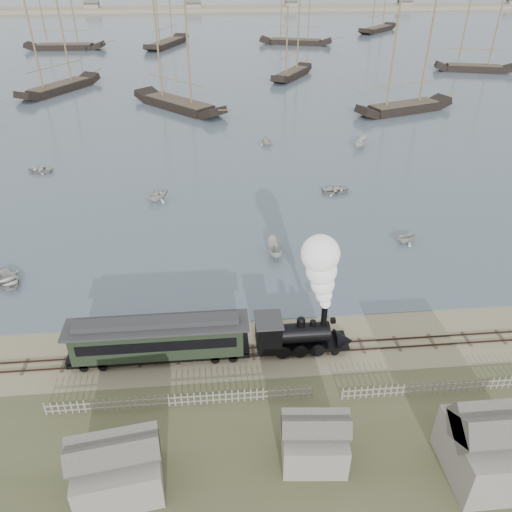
{
  "coord_description": "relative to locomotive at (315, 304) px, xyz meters",
  "views": [
    {
      "loc": [
        -3.49,
        -32.06,
        28.05
      ],
      "look_at": [
        0.06,
        7.18,
        3.5
      ],
      "focal_mm": 35.0,
      "sensor_mm": 36.0,
      "label": 1
    }
  ],
  "objects": [
    {
      "name": "schooner_2",
      "position": [
        -13.74,
        72.24,
        5.46
      ],
      "size": [
        19.92,
        21.13,
        20.0
      ],
      "primitive_type": null,
      "rotation": [
        0.0,
        0.0,
        -0.83
      ],
      "color": "black",
      "rests_on": "harbor_water"
    },
    {
      "name": "schooner_3",
      "position": [
        13.26,
        97.8,
        5.46
      ],
      "size": [
        13.03,
        17.5,
        20.0
      ],
      "primitive_type": null,
      "rotation": [
        0.0,
        0.0,
        1.02
      ],
      "color": "black",
      "rests_on": "harbor_water"
    },
    {
      "name": "ground",
      "position": [
        -3.81,
        2.0,
        -4.6
      ],
      "size": [
        600.0,
        600.0,
        0.0
      ],
      "primitive_type": "plane",
      "color": "tan",
      "rests_on": "ground"
    },
    {
      "name": "passenger_coach",
      "position": [
        -12.21,
        0.0,
        -2.44
      ],
      "size": [
        14.08,
        2.72,
        3.42
      ],
      "color": "black",
      "rests_on": "ground"
    },
    {
      "name": "rowboat_3",
      "position": [
        8.88,
        29.68,
        -4.13
      ],
      "size": [
        3.07,
        4.11,
        0.81
      ],
      "primitive_type": "imported",
      "rotation": [
        0.0,
        0.0,
        1.64
      ],
      "color": "beige",
      "rests_on": "harbor_water"
    },
    {
      "name": "schooner_7",
      "position": [
        -20.5,
        147.17,
        5.46
      ],
      "size": [
        14.5,
        25.51,
        20.0
      ],
      "primitive_type": null,
      "rotation": [
        0.0,
        0.0,
        1.2
      ],
      "color": "black",
      "rests_on": "harbor_water"
    },
    {
      "name": "harbor_water",
      "position": [
        -3.81,
        172.0,
        -4.57
      ],
      "size": [
        600.0,
        336.0,
        0.06
      ],
      "primitive_type": "cube",
      "color": "#495B69",
      "rests_on": "ground"
    },
    {
      "name": "picket_fence_west",
      "position": [
        -10.31,
        -5.0,
        -4.6
      ],
      "size": [
        19.0,
        0.1,
        1.2
      ],
      "primitive_type": null,
      "color": "gray",
      "rests_on": "ground"
    },
    {
      "name": "shed_right",
      "position": [
        9.19,
        -12.0,
        -4.6
      ],
      "size": [
        6.0,
        5.0,
        5.1
      ],
      "primitive_type": null,
      "color": "gray",
      "rests_on": "ground"
    },
    {
      "name": "shed_mid",
      "position": [
        -1.81,
        -10.0,
        -4.6
      ],
      "size": [
        4.0,
        3.5,
        3.6
      ],
      "primitive_type": null,
      "color": "gray",
      "rests_on": "ground"
    },
    {
      "name": "picket_fence_east",
      "position": [
        8.69,
        -5.5,
        -4.6
      ],
      "size": [
        15.0,
        0.1,
        1.2
      ],
      "primitive_type": null,
      "color": "gray",
      "rests_on": "ground"
    },
    {
      "name": "schooner_4",
      "position": [
        30.72,
        65.8,
        5.46
      ],
      "size": [
        21.28,
        11.58,
        20.0
      ],
      "primitive_type": null,
      "rotation": [
        0.0,
        0.0,
        0.34
      ],
      "color": "black",
      "rests_on": "harbor_water"
    },
    {
      "name": "rail_track",
      "position": [
        -3.81,
        0.0,
        -4.56
      ],
      "size": [
        120.0,
        1.8,
        0.16
      ],
      "color": "#321F1B",
      "rests_on": "ground"
    },
    {
      "name": "shed_left",
      "position": [
        -13.81,
        -11.0,
        -4.6
      ],
      "size": [
        5.0,
        4.0,
        4.1
      ],
      "primitive_type": null,
      "color": "gray",
      "rests_on": "ground"
    },
    {
      "name": "rowboat_4",
      "position": [
        13.53,
        16.05,
        -3.8
      ],
      "size": [
        3.18,
        3.42,
        1.47
      ],
      "primitive_type": "imported",
      "rotation": [
        0.0,
        0.0,
        5.04
      ],
      "color": "beige",
      "rests_on": "harbor_water"
    },
    {
      "name": "rowboat_6",
      "position": [
        -32.54,
        40.58,
        -4.14
      ],
      "size": [
        3.55,
        4.35,
        0.79
      ],
      "primitive_type": "imported",
      "rotation": [
        0.0,
        0.0,
        4.47
      ],
      "color": "beige",
      "rests_on": "harbor_water"
    },
    {
      "name": "rowboat_2",
      "position": [
        -1.28,
        14.73,
        -3.81
      ],
      "size": [
        3.81,
        1.46,
        1.47
      ],
      "primitive_type": "imported",
      "rotation": [
        0.0,
        0.0,
        3.13
      ],
      "color": "beige",
      "rests_on": "harbor_water"
    },
    {
      "name": "schooner_5",
      "position": [
        61.56,
        100.49,
        5.46
      ],
      "size": [
        19.97,
        9.72,
        20.0
      ],
      "primitive_type": null,
      "rotation": [
        0.0,
        0.0,
        -0.28
      ],
      "color": "black",
      "rests_on": "harbor_water"
    },
    {
      "name": "rowboat_0",
      "position": [
        -27.77,
        11.71,
        -4.09
      ],
      "size": [
        5.35,
        5.07,
        0.9
      ],
      "primitive_type": "imported",
      "rotation": [
        0.0,
        0.0,
        0.63
      ],
      "color": "beige",
      "rests_on": "harbor_water"
    },
    {
      "name": "far_spit",
      "position": [
        -3.81,
        252.0,
        -4.6
      ],
      "size": [
        500.0,
        20.0,
        1.8
      ],
      "primitive_type": "cube",
      "color": "tan",
      "rests_on": "ground"
    },
    {
      "name": "locomotive",
      "position": [
        0.0,
        0.0,
        0.0
      ],
      "size": [
        8.01,
        2.99,
        9.99
      ],
      "color": "black",
      "rests_on": "ground"
    },
    {
      "name": "schooner_6",
      "position": [
        -52.3,
        143.58,
        5.46
      ],
      "size": [
        24.69,
        6.48,
        20.0
      ],
      "primitive_type": null,
      "rotation": [
        0.0,
        0.0,
        -0.03
      ],
      "color": "black",
      "rests_on": "harbor_water"
    },
    {
      "name": "rowboat_7",
      "position": [
        1.57,
        49.27,
        -3.78
      ],
      "size": [
        3.8,
        3.68,
        1.53
      ],
      "primitive_type": "imported",
      "rotation": [
        0.0,
        0.0,
        0.58
      ],
      "color": "beige",
      "rests_on": "harbor_water"
    },
    {
      "name": "rowboat_5",
      "position": [
        16.79,
        46.74,
        -3.79
      ],
      "size": [
        3.89,
        3.65,
        1.5
      ],
      "primitive_type": "imported",
      "rotation": [
        0.0,
        0.0,
        2.43
      ],
      "color": "beige",
      "rests_on": "harbor_water"
    },
    {
      "name": "schooner_9",
      "position": [
        57.74,
        172.6,
        5.46
      ],
      "size": [
        19.58,
        20.23,
        20.0
      ],
      "primitive_type": null,
      "rotation": [
        0.0,
        0.0,
        0.81
      ],
      "color": "black",
      "rests_on": "harbor_water"
    },
    {
      "name": "schooner_8",
      "position": [
        21.85,
        146.5,
        5.46
      ],
      "size": [
        24.3,
        11.78,
        20.0
      ],
      "primitive_type": null,
      "rotation": [
        0.0,
        0.0,
        -0.28
      ],
      "color": "black",
      "rests_on": "harbor_water"
    },
    {
      "name": "rowboat_1",
      "position": [
        -14.75,
        29.31,
        -3.67
      ],
      "size": [
        4.17,
        4.3,
        1.73
      ],
      "primitive_type": "imported",
      "rotation": [
        0.0,
        0.0,
        2.15
      ],
      "color": "beige",
      "rests_on": "harbor_water"
    },
    {
      "name": "beached_dinghy",
      "position": [
        -11.57,
        2.4,
        -4.18
      ],
      "size": [
        4.74,
        5.01,
        0.84
      ],
      "primitive_type": "imported",
      "rotation": [
        0.0,
        0.0,
        0.95
      ],
      "color": "beige",
      "rests_on": "ground"
    },
    {
      "name": "schooner_1",
      "position": [
        -40.91,
        88.73,
        5.46
      ],
      "size": [
        15.73,
        21.7,
        20.0
      ],
      "primitive_type": null,
      "rotation": [
        0.0,
        0.0,
        1.04
      ],
      "color": "black",
      "rests_on": "harbor_water"
    }
  ]
}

